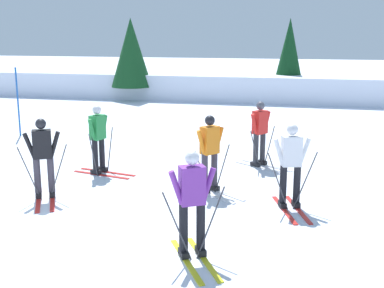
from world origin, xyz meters
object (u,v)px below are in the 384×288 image
skier_black (43,156)px  conifer_far_left (131,53)px  skier_white (291,161)px  skier_purple (192,201)px  skier_green (98,137)px  skier_orange (210,152)px  trail_marker_pole (18,102)px  skier_red (260,132)px  conifer_far_right (289,53)px

skier_black → conifer_far_left: size_ratio=0.41×
skier_black → skier_white: size_ratio=1.00×
skier_black → conifer_far_left: conifer_far_left is taller
skier_purple → skier_green: size_ratio=1.00×
skier_orange → conifer_far_left: (-6.83, 14.09, 1.50)m
skier_orange → trail_marker_pole: (-7.45, 4.55, 0.24)m
skier_white → conifer_far_left: size_ratio=0.41×
skier_red → conifer_far_left: bearing=123.4°
conifer_far_left → skier_white: bearing=-59.7°
conifer_far_right → skier_purple: bearing=-92.0°
skier_red → conifer_far_right: (0.17, 13.55, 1.49)m
conifer_far_left → trail_marker_pole: bearing=-93.7°
skier_red → skier_orange: same height
skier_orange → conifer_far_left: bearing=115.9°
skier_red → conifer_far_right: bearing=89.3°
skier_red → skier_green: same height
skier_black → skier_purple: bearing=-29.4°
skier_purple → conifer_far_right: size_ratio=0.41×
skier_red → trail_marker_pole: bearing=165.7°
skier_green → conifer_far_right: bearing=75.2°
skier_purple → skier_green: same height
conifer_far_left → skier_purple: bearing=-67.5°
skier_red → skier_white: (0.89, -3.04, 0.04)m
skier_purple → conifer_far_left: bearing=112.5°
skier_black → skier_red: (4.19, 3.61, -0.00)m
skier_black → skier_red: size_ratio=1.00×
skier_purple → skier_orange: 3.27m
skier_purple → skier_red: size_ratio=1.00×
skier_black → skier_orange: size_ratio=1.00×
conifer_far_right → conifer_far_left: bearing=-166.5°
skier_white → skier_red: bearing=106.3°
skier_red → skier_white: size_ratio=1.00×
trail_marker_pole → conifer_far_right: bearing=53.4°
skier_purple → skier_white: same height
skier_black → conifer_far_left: bearing=102.9°
skier_green → trail_marker_pole: trail_marker_pole is taller
skier_purple → conifer_far_left: conifer_far_left is taller
skier_black → skier_green: 2.05m
trail_marker_pole → skier_orange: bearing=-31.4°
skier_black → skier_green: same height
skier_green → skier_orange: size_ratio=1.00×
skier_red → conifer_far_left: 14.04m
skier_black → skier_purple: (3.69, -2.07, -0.00)m
skier_green → trail_marker_pole: (-4.49, 3.71, 0.24)m
trail_marker_pole → conifer_far_left: size_ratio=0.56×
skier_green → skier_white: size_ratio=1.00×
skier_green → conifer_far_left: bearing=106.3°
skier_green → skier_orange: (2.97, -0.84, -0.00)m
skier_black → conifer_far_right: (4.36, 17.16, 1.49)m
skier_green → trail_marker_pole: bearing=140.4°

